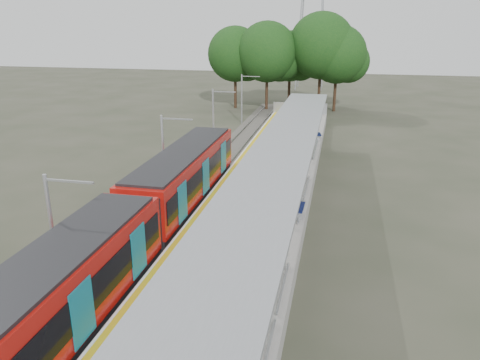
# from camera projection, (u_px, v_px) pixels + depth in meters

# --- Properties ---
(trackbed) EXTENTS (3.00, 70.00, 0.24)m
(trackbed) POSITION_uv_depth(u_px,v_px,m) (197.00, 192.00, 30.89)
(trackbed) COLOR #59544C
(trackbed) RESTS_ON ground
(platform) EXTENTS (6.00, 50.00, 1.00)m
(platform) POSITION_uv_depth(u_px,v_px,m) (264.00, 192.00, 29.88)
(platform) COLOR gray
(platform) RESTS_ON ground
(tactile_strip) EXTENTS (0.60, 50.00, 0.02)m
(tactile_strip) POSITION_uv_depth(u_px,v_px,m) (225.00, 182.00, 30.22)
(tactile_strip) COLOR gold
(tactile_strip) RESTS_ON platform
(end_fence) EXTENTS (6.00, 0.10, 1.20)m
(end_fence) POSITION_uv_depth(u_px,v_px,m) (300.00, 108.00, 52.63)
(end_fence) COLOR #9EA0A5
(end_fence) RESTS_ON platform
(train) EXTENTS (2.74, 27.60, 3.62)m
(train) POSITION_uv_depth(u_px,v_px,m) (135.00, 222.00, 21.56)
(train) COLOR black
(train) RESTS_ON ground
(canopy) EXTENTS (3.27, 38.00, 3.66)m
(canopy) POSITION_uv_depth(u_px,v_px,m) (283.00, 153.00, 24.84)
(canopy) COLOR #9EA0A5
(canopy) RESTS_ON platform
(tree_cluster) EXTENTS (19.86, 11.87, 12.10)m
(tree_cluster) POSITION_uv_depth(u_px,v_px,m) (293.00, 52.00, 58.53)
(tree_cluster) COLOR #382316
(tree_cluster) RESTS_ON ground
(catenary_masts) EXTENTS (2.08, 48.16, 5.40)m
(catenary_masts) POSITION_uv_depth(u_px,v_px,m) (165.00, 154.00, 29.41)
(catenary_masts) COLOR #9EA0A5
(catenary_masts) RESTS_ON ground
(bench_mid) EXTENTS (0.52, 1.58, 1.07)m
(bench_mid) POSITION_uv_depth(u_px,v_px,m) (298.00, 205.00, 24.85)
(bench_mid) COLOR #0E1749
(bench_mid) RESTS_ON platform
(bench_far) EXTENTS (0.64, 1.37, 0.91)m
(bench_far) POSITION_uv_depth(u_px,v_px,m) (318.00, 133.00, 41.33)
(bench_far) COLOR #0E1749
(bench_far) RESTS_ON platform
(info_pillar_far) EXTENTS (0.42, 0.42, 1.87)m
(info_pillar_far) POSITION_uv_depth(u_px,v_px,m) (265.00, 190.00, 26.33)
(info_pillar_far) COLOR beige
(info_pillar_far) RESTS_ON platform
(litter_bin) EXTENTS (0.45, 0.45, 0.83)m
(litter_bin) POSITION_uv_depth(u_px,v_px,m) (267.00, 216.00, 23.82)
(litter_bin) COLOR #9EA0A5
(litter_bin) RESTS_ON platform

